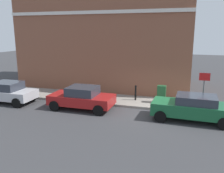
{
  "coord_description": "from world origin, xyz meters",
  "views": [
    {
      "loc": [
        -13.45,
        -1.69,
        4.73
      ],
      "look_at": [
        1.16,
        2.92,
        1.2
      ],
      "focal_mm": 38.4,
      "sensor_mm": 36.0,
      "label": 1
    }
  ],
  "objects_px": {
    "car_green": "(193,107)",
    "car_silver": "(6,92)",
    "car_red": "(82,98)",
    "bollard_near_cabinet": "(136,92)",
    "utility_cabinet": "(161,95)",
    "street_sign": "(204,86)"
  },
  "relations": [
    {
      "from": "bollard_near_cabinet",
      "to": "car_green",
      "type": "bearing_deg",
      "value": -124.31
    },
    {
      "from": "bollard_near_cabinet",
      "to": "utility_cabinet",
      "type": "bearing_deg",
      "value": -93.28
    },
    {
      "from": "car_silver",
      "to": "bollard_near_cabinet",
      "type": "relative_size",
      "value": 3.87
    },
    {
      "from": "car_green",
      "to": "bollard_near_cabinet",
      "type": "distance_m",
      "value": 4.43
    },
    {
      "from": "car_green",
      "to": "bollard_near_cabinet",
      "type": "relative_size",
      "value": 4.1
    },
    {
      "from": "utility_cabinet",
      "to": "street_sign",
      "type": "height_order",
      "value": "street_sign"
    },
    {
      "from": "car_red",
      "to": "car_silver",
      "type": "relative_size",
      "value": 0.99
    },
    {
      "from": "street_sign",
      "to": "bollard_near_cabinet",
      "type": "bearing_deg",
      "value": 75.88
    },
    {
      "from": "car_red",
      "to": "utility_cabinet",
      "type": "relative_size",
      "value": 3.45
    },
    {
      "from": "car_silver",
      "to": "utility_cabinet",
      "type": "distance_m",
      "value": 10.41
    },
    {
      "from": "car_green",
      "to": "car_silver",
      "type": "bearing_deg",
      "value": 2.44
    },
    {
      "from": "bollard_near_cabinet",
      "to": "street_sign",
      "type": "bearing_deg",
      "value": -104.12
    },
    {
      "from": "utility_cabinet",
      "to": "street_sign",
      "type": "bearing_deg",
      "value": -111.22
    },
    {
      "from": "car_red",
      "to": "utility_cabinet",
      "type": "bearing_deg",
      "value": -153.37
    },
    {
      "from": "car_silver",
      "to": "street_sign",
      "type": "height_order",
      "value": "street_sign"
    },
    {
      "from": "car_red",
      "to": "utility_cabinet",
      "type": "distance_m",
      "value": 5.17
    },
    {
      "from": "car_green",
      "to": "street_sign",
      "type": "relative_size",
      "value": 1.85
    },
    {
      "from": "car_red",
      "to": "bollard_near_cabinet",
      "type": "bearing_deg",
      "value": -139.87
    },
    {
      "from": "car_silver",
      "to": "utility_cabinet",
      "type": "relative_size",
      "value": 3.49
    },
    {
      "from": "car_red",
      "to": "street_sign",
      "type": "bearing_deg",
      "value": -169.28
    },
    {
      "from": "car_green",
      "to": "street_sign",
      "type": "height_order",
      "value": "street_sign"
    },
    {
      "from": "car_green",
      "to": "car_red",
      "type": "bearing_deg",
      "value": 1.0
    }
  ]
}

